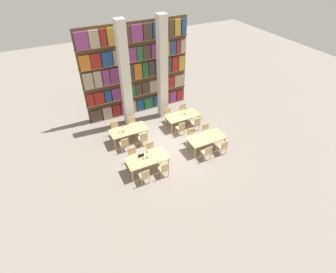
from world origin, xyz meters
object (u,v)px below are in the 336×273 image
Objects in this scene: chair_6 at (223,147)px; chair_7 at (206,131)px; reading_table_2 at (128,131)px; reading_table_3 at (183,116)px; chair_5 at (191,136)px; chair_10 at (143,138)px; desk_lamp_2 at (185,110)px; chair_0 at (145,176)px; chair_12 at (181,128)px; chair_14 at (196,123)px; chair_8 at (124,144)px; chair_4 at (207,152)px; pillar_center at (162,70)px; chair_11 at (133,124)px; chair_1 at (133,156)px; chair_2 at (164,169)px; pillar_left at (125,78)px; reading_table_0 at (147,160)px; laptop at (140,156)px; chair_13 at (169,115)px; desk_lamp_1 at (122,127)px; chair_15 at (183,111)px; desk_lamp_0 at (147,153)px; chair_3 at (151,150)px; chair_9 at (116,128)px.

chair_6 is 1.52m from chair_7.
reading_table_2 and reading_table_3 have the same top height.
chair_10 is at bearing -21.55° from chair_5.
chair_10 is at bearing -165.96° from desk_lamp_2.
chair_0 is at bearing -110.60° from chair_10.
chair_14 is at bearing 0.00° from chair_12.
chair_0 and chair_8 have the same top height.
chair_7 is (0.97, 1.52, 0.00)m from chair_4.
pillar_center is 3.48m from chair_11.
chair_7 is (4.37, 1.62, 0.00)m from chair_0.
chair_1 is 1.00× the size of chair_2.
pillar_left is 3.01× the size of reading_table_0.
chair_8 is 1.00× the size of chair_10.
chair_0 is 1.00× the size of chair_1.
laptop is 3.24m from chair_5.
chair_13 is (-0.16, 3.94, 0.00)m from chair_4.
reading_table_2 is at bearing 163.75° from chair_12.
chair_13 is at bearing -86.11° from chair_5.
pillar_left reaches higher than chair_5.
chair_13 is (-0.01, -0.83, -2.52)m from pillar_center.
chair_14 is at bearing -82.36° from chair_7.
chair_8 is 1.82× the size of desk_lamp_1.
desk_lamp_0 is at bearing 40.67° from chair_15.
desk_lamp_0 is at bearing 55.30° from chair_3.
laptop is 0.36× the size of chair_11.
chair_5 is at bearing 16.37° from reading_table_0.
reading_table_3 is at bearing -0.20° from desk_lamp_1.
chair_1 is at bearing 162.07° from chair_6.
reading_table_3 is at bearing 121.68° from chair_14.
reading_table_0 is 0.36m from desk_lamp_0.
chair_2 is 2.58m from chair_10.
chair_4 is at bearing 90.00° from chair_5.
pillar_left reaches higher than chair_0.
chair_3 is at bearing -90.93° from pillar_left.
reading_table_2 is (0.21, 2.30, -0.11)m from laptop.
chair_13 is at bearing 32.82° from chair_10.
reading_table_3 is (3.85, 0.70, 0.17)m from chair_8.
chair_2 is at bearing -115.08° from pillar_center.
chair_2 is at bearing -56.23° from reading_table_0.
chair_13 is (2.27, 1.46, 0.00)m from chair_10.
chair_0 is at bearing -123.72° from pillar_center.
chair_8 is at bearing 150.84° from chair_6.
chair_10 is at bearing 124.47° from chair_9.
chair_3 is 1.02m from desk_lamp_0.
chair_3 is at bearing 90.03° from chair_11.
chair_5 is 1.97× the size of desk_lamp_2.
chair_13 is at bearing 123.68° from chair_14.
pillar_left is 2.22m from pillar_center.
pillar_center is 3.01× the size of reading_table_0.
chair_8 reaches higher than reading_table_0.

